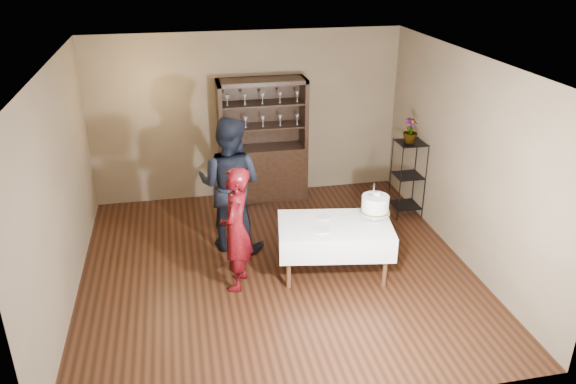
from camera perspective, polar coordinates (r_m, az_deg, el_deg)
name	(u,v)px	position (r m, az deg, el deg)	size (l,w,h in m)	color
floor	(276,269)	(7.46, -1.18, -7.78)	(5.00, 5.00, 0.00)	black
ceiling	(274,62)	(6.44, -1.38, 13.03)	(5.00, 5.00, 0.00)	silver
back_wall	(248,116)	(9.17, -4.12, 7.69)	(5.00, 0.02, 2.70)	brown
wall_left	(59,191)	(6.88, -22.20, 0.14)	(0.02, 5.00, 2.70)	brown
wall_right	(465,159)	(7.65, 17.50, 3.20)	(0.02, 5.00, 2.70)	brown
china_hutch	(263,160)	(9.18, -2.55, 3.24)	(1.40, 0.48, 2.00)	black
plant_etagere	(408,175)	(8.81, 12.08, 1.66)	(0.42, 0.42, 1.20)	black
cake_table	(335,236)	(7.13, 4.76, -4.45)	(1.54, 1.09, 0.70)	white
woman	(236,229)	(6.76, -5.32, -3.78)	(0.57, 0.38, 1.57)	#3D0605
man	(230,184)	(7.60, -5.93, 0.79)	(0.92, 0.72, 1.89)	black
cake	(375,205)	(7.12, 8.85, -1.33)	(0.38, 0.38, 0.53)	white
plate_near	(322,230)	(6.88, 3.44, -3.89)	(0.20, 0.20, 0.01)	white
plate_far	(324,217)	(7.19, 3.69, -2.58)	(0.17, 0.17, 0.01)	white
potted_plant	(410,131)	(8.54, 12.33, 6.12)	(0.21, 0.21, 0.38)	#45602E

